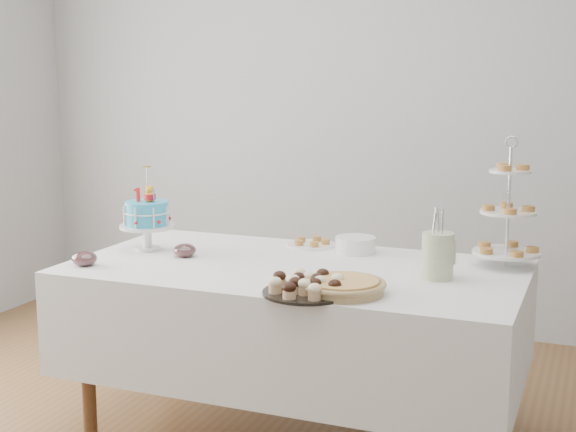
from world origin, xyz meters
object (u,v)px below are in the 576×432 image
at_px(table, 295,317).
at_px(plate_stack, 355,245).
at_px(tiered_stand, 508,213).
at_px(cupcake_tray, 307,284).
at_px(jam_bowl_a, 85,259).
at_px(jam_bowl_b, 185,251).
at_px(birthday_cake, 147,228).
at_px(pie, 343,286).
at_px(pastry_plate, 311,243).
at_px(utensil_pitcher, 438,254).

relative_size(table, plate_stack, 10.29).
bearing_deg(tiered_stand, cupcake_tray, -131.55).
xyz_separation_m(jam_bowl_a, jam_bowl_b, (0.32, 0.31, -0.00)).
bearing_deg(birthday_cake, plate_stack, 15.53).
relative_size(birthday_cake, pie, 1.19).
distance_m(pie, tiered_stand, 0.86).
bearing_deg(pie, tiered_stand, 52.04).
bearing_deg(table, plate_stack, 64.70).
bearing_deg(cupcake_tray, jam_bowl_b, 152.56).
xyz_separation_m(pastry_plate, jam_bowl_b, (-0.45, -0.42, 0.01)).
distance_m(pastry_plate, jam_bowl_b, 0.62).
bearing_deg(utensil_pitcher, pie, -146.29).
xyz_separation_m(table, utensil_pitcher, (0.61, 0.01, 0.33)).
bearing_deg(jam_bowl_a, jam_bowl_b, 44.14).
bearing_deg(cupcake_tray, table, 116.68).
relative_size(pie, utensil_pitcher, 1.15).
bearing_deg(birthday_cake, cupcake_tray, -27.73).
bearing_deg(jam_bowl_b, pastry_plate, 43.27).
xyz_separation_m(plate_stack, pastry_plate, (-0.24, 0.06, -0.02)).
relative_size(pie, plate_stack, 1.75).
relative_size(table, tiered_stand, 3.45).
xyz_separation_m(jam_bowl_b, utensil_pitcher, (1.13, 0.03, 0.07)).
xyz_separation_m(birthday_cake, jam_bowl_b, (0.23, -0.06, -0.08)).
relative_size(pie, pastry_plate, 1.42).
relative_size(pie, jam_bowl_a, 3.05).
height_order(tiered_stand, jam_bowl_b, tiered_stand).
height_order(birthday_cake, pie, birthday_cake).
xyz_separation_m(birthday_cake, cupcake_tray, (0.95, -0.43, -0.07)).
distance_m(jam_bowl_a, jam_bowl_b, 0.44).
bearing_deg(table, pie, -46.54).
xyz_separation_m(tiered_stand, pastry_plate, (-0.91, 0.08, -0.22)).
xyz_separation_m(pie, tiered_stand, (0.52, 0.66, 0.20)).
relative_size(jam_bowl_a, utensil_pitcher, 0.38).
height_order(cupcake_tray, utensil_pitcher, utensil_pitcher).
relative_size(pie, tiered_stand, 0.59).
distance_m(table, birthday_cake, 0.82).
height_order(jam_bowl_b, utensil_pitcher, utensil_pitcher).
relative_size(cupcake_tray, jam_bowl_a, 3.09).
distance_m(table, pie, 0.54).
height_order(plate_stack, jam_bowl_b, plate_stack).
bearing_deg(table, birthday_cake, 177.37).
bearing_deg(jam_bowl_b, plate_stack, 28.23).
bearing_deg(pastry_plate, plate_stack, -13.22).
xyz_separation_m(tiered_stand, jam_bowl_b, (-1.36, -0.34, -0.20)).
distance_m(tiered_stand, pastry_plate, 0.94).
bearing_deg(jam_bowl_a, pastry_plate, 43.63).
height_order(pastry_plate, jam_bowl_b, jam_bowl_b).
relative_size(table, birthday_cake, 4.91).
bearing_deg(table, utensil_pitcher, 0.92).
bearing_deg(jam_bowl_b, pie, -20.54).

